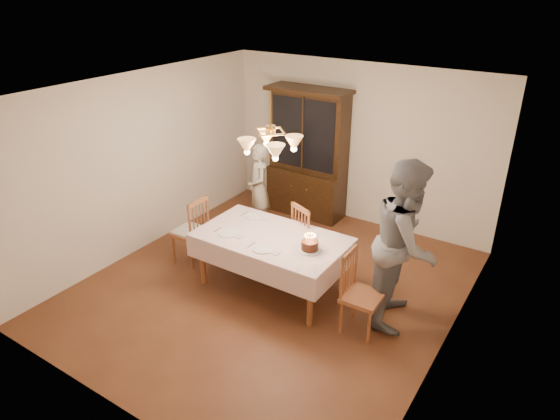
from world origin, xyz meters
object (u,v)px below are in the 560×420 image
Objects in this scene: china_hutch at (308,155)px; birthday_cake at (310,246)px; chair_far_side at (310,240)px; dining_table at (271,242)px; elderly_woman at (259,188)px.

china_hutch is 2.68m from birthday_cake.
chair_far_side is 0.90m from birthday_cake.
dining_table is 6.33× the size of birthday_cake.
dining_table is 1.32× the size of elderly_woman.
dining_table is at bearing -105.05° from chair_far_side.
china_hutch reaches higher than chair_far_side.
dining_table is 1.90× the size of chair_far_side.
birthday_cake is at bearing -3.53° from dining_table.
dining_table is 2.41m from china_hutch.
chair_far_side reaches higher than birthday_cake.
dining_table is at bearing -70.81° from china_hutch.
birthday_cake is at bearing -59.19° from china_hutch.
elderly_woman is (-1.11, 1.29, 0.03)m from dining_table.
birthday_cake reaches higher than dining_table.
birthday_cake is at bearing -61.26° from chair_far_side.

